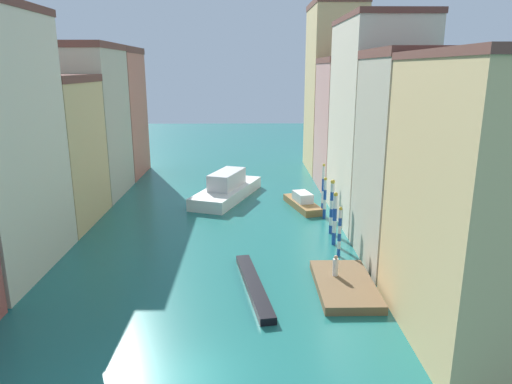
% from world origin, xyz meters
% --- Properties ---
extents(ground_plane, '(154.00, 154.00, 0.00)m').
position_xyz_m(ground_plane, '(0.00, 24.50, 0.00)').
color(ground_plane, '#1E6B66').
extents(building_left_2, '(6.46, 9.81, 13.07)m').
position_xyz_m(building_left_2, '(-14.19, 22.43, 6.55)').
color(building_left_2, '#DBB77A').
rests_on(building_left_2, ground).
extents(building_left_3, '(6.46, 10.00, 16.16)m').
position_xyz_m(building_left_3, '(-14.19, 32.34, 8.09)').
color(building_left_3, '#BCB299').
rests_on(building_left_3, ground).
extents(building_left_4, '(6.46, 9.34, 16.15)m').
position_xyz_m(building_left_4, '(-14.19, 42.14, 8.09)').
color(building_left_4, '#C6705B').
rests_on(building_left_4, ground).
extents(building_right_0, '(6.46, 11.02, 14.43)m').
position_xyz_m(building_right_0, '(14.19, 3.29, 7.22)').
color(building_right_0, '#DBB77A').
rests_on(building_right_0, ground).
extents(building_right_1, '(6.46, 8.37, 14.84)m').
position_xyz_m(building_right_1, '(14.19, 13.16, 7.43)').
color(building_right_1, '#BCB299').
rests_on(building_right_1, ground).
extents(building_right_2, '(6.46, 11.71, 17.92)m').
position_xyz_m(building_right_2, '(14.19, 23.32, 8.97)').
color(building_right_2, beige).
rests_on(building_right_2, ground).
extents(building_right_3, '(6.46, 9.99, 14.74)m').
position_xyz_m(building_right_3, '(14.19, 34.34, 7.38)').
color(building_right_3, tan).
rests_on(building_right_3, ground).
extents(building_right_4, '(6.46, 10.83, 21.84)m').
position_xyz_m(building_right_4, '(14.19, 45.04, 10.94)').
color(building_right_4, '#DBB77A').
rests_on(building_right_4, ground).
extents(waterfront_dock, '(3.58, 6.73, 0.53)m').
position_xyz_m(waterfront_dock, '(8.93, 8.63, 0.27)').
color(waterfront_dock, brown).
rests_on(waterfront_dock, ground).
extents(person_on_dock, '(0.36, 0.36, 1.40)m').
position_xyz_m(person_on_dock, '(8.47, 9.50, 1.18)').
color(person_on_dock, white).
rests_on(person_on_dock, waterfront_dock).
extents(mooring_pole_0, '(0.27, 0.27, 3.84)m').
position_xyz_m(mooring_pole_0, '(9.55, 13.99, 1.96)').
color(mooring_pole_0, '#1E479E').
rests_on(mooring_pole_0, ground).
extents(mooring_pole_1, '(0.35, 0.35, 4.31)m').
position_xyz_m(mooring_pole_1, '(9.61, 16.39, 2.21)').
color(mooring_pole_1, '#1E479E').
rests_on(mooring_pole_1, ground).
extents(mooring_pole_2, '(0.37, 0.37, 4.70)m').
position_xyz_m(mooring_pole_2, '(9.83, 18.98, 2.41)').
color(mooring_pole_2, '#1E479E').
rests_on(mooring_pole_2, ground).
extents(mooring_pole_3, '(0.31, 0.31, 3.96)m').
position_xyz_m(mooring_pole_3, '(9.91, 23.04, 2.03)').
color(mooring_pole_3, '#1E479E').
rests_on(mooring_pole_3, ground).
extents(mooring_pole_4, '(0.28, 0.28, 5.01)m').
position_xyz_m(mooring_pole_4, '(9.89, 24.10, 2.55)').
color(mooring_pole_4, '#1E479E').
rests_on(mooring_pole_4, ground).
extents(vaporetto_white, '(7.55, 12.35, 2.94)m').
position_xyz_m(vaporetto_white, '(0.54, 30.31, 1.03)').
color(vaporetto_white, white).
rests_on(vaporetto_white, ground).
extents(gondola_black, '(2.45, 9.05, 0.46)m').
position_xyz_m(gondola_black, '(3.16, 8.73, 0.23)').
color(gondola_black, black).
rests_on(gondola_black, ground).
extents(motorboat_0, '(3.44, 6.70, 1.60)m').
position_xyz_m(motorboat_0, '(8.28, 26.54, 0.56)').
color(motorboat_0, olive).
rests_on(motorboat_0, ground).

